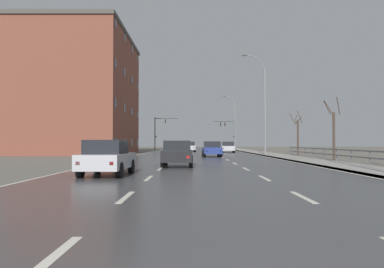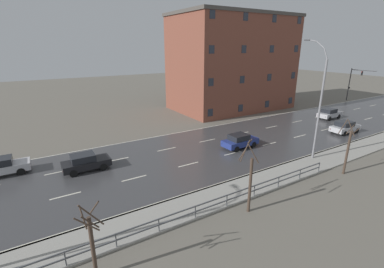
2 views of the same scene
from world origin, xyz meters
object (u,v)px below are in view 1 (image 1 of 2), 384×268
at_px(street_lamp_midground, 263,106).
at_px(car_far_right, 106,157).
at_px(car_mid_centre, 227,147).
at_px(brick_building, 82,94).
at_px(car_near_right, 211,149).
at_px(street_lamp_distant, 233,123).
at_px(traffic_signal_right, 229,130).
at_px(traffic_signal_left, 158,129).
at_px(car_far_left, 177,153).
at_px(car_near_left, 188,147).

distance_m(street_lamp_midground, car_far_right, 29.08).
height_order(car_mid_centre, brick_building, brick_building).
height_order(car_far_right, car_near_right, same).
xyz_separation_m(street_lamp_distant, car_mid_centre, (-3.02, -19.43, -4.30)).
bearing_deg(car_near_right, traffic_signal_right, 79.80).
xyz_separation_m(street_lamp_midground, car_far_right, (-11.75, -26.17, -4.75)).
xyz_separation_m(traffic_signal_left, car_far_right, (2.79, -58.89, -3.37)).
relative_size(car_far_left, car_far_right, 0.99).
distance_m(traffic_signal_left, car_far_left, 52.93).
relative_size(car_far_left, car_near_left, 0.99).
bearing_deg(street_lamp_distant, traffic_signal_right, 100.66).
xyz_separation_m(car_mid_centre, car_near_right, (-3.03, -15.08, 0.00)).
bearing_deg(traffic_signal_right, street_lamp_midground, -89.00).
height_order(traffic_signal_right, car_mid_centre, traffic_signal_right).
xyz_separation_m(traffic_signal_right, brick_building, (-22.01, -25.58, 3.89)).
relative_size(street_lamp_midground, car_far_right, 2.74).
bearing_deg(car_near_left, car_near_right, -85.23).
bearing_deg(car_mid_centre, traffic_signal_left, 120.68).
bearing_deg(traffic_signal_left, car_mid_centre, -62.09).
xyz_separation_m(street_lamp_distant, brick_building, (-22.61, -22.38, 2.80)).
distance_m(car_far_right, car_near_right, 22.75).
relative_size(street_lamp_midground, car_mid_centre, 2.72).
bearing_deg(traffic_signal_right, car_mid_centre, -96.09).
height_order(traffic_signal_left, car_far_left, traffic_signal_left).
height_order(street_lamp_distant, traffic_signal_left, street_lamp_distant).
bearing_deg(street_lamp_midground, street_lamp_distant, 89.97).
distance_m(car_far_left, car_near_left, 35.81).
xyz_separation_m(car_far_right, car_near_right, (5.72, 22.01, 0.00)).
bearing_deg(car_mid_centre, brick_building, -168.68).
relative_size(street_lamp_distant, traffic_signal_left, 1.62).
bearing_deg(car_far_left, street_lamp_midground, 65.89).
bearing_deg(street_lamp_midground, car_far_right, -114.18).
distance_m(car_near_left, car_far_right, 42.31).
bearing_deg(street_lamp_midground, traffic_signal_right, 91.00).
relative_size(traffic_signal_right, car_mid_centre, 1.41).
height_order(car_far_left, car_near_right, same).
distance_m(traffic_signal_right, traffic_signal_left, 13.99).
distance_m(car_near_left, car_near_right, 20.31).
height_order(traffic_signal_left, car_far_right, traffic_signal_left).
xyz_separation_m(street_lamp_midground, car_far_left, (-8.90, -19.80, -4.75)).
bearing_deg(brick_building, street_lamp_midground, -19.45).
bearing_deg(car_far_left, traffic_signal_left, 96.24).
distance_m(street_lamp_midground, car_near_left, 18.71).
distance_m(car_mid_centre, car_far_right, 38.11).
height_order(street_lamp_distant, car_far_left, street_lamp_distant).
xyz_separation_m(traffic_signal_right, car_far_left, (-8.32, -53.36, -3.21)).
xyz_separation_m(traffic_signal_left, car_far_left, (5.64, -52.52, -3.37)).
bearing_deg(traffic_signal_right, car_near_left, -114.11).
height_order(street_lamp_midground, car_far_left, street_lamp_midground).
height_order(traffic_signal_right, traffic_signal_left, traffic_signal_left).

